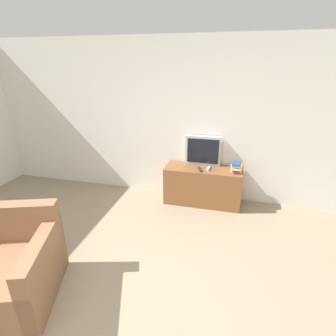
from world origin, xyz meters
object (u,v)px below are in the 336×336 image
Objects in this scene: television at (203,150)px; remote_secondary at (200,170)px; tv_stand at (203,186)px; book_stack at (236,167)px; remote_on_stand at (208,168)px.

remote_secondary is (-0.00, -0.28, -0.23)m from television.
book_stack is at bearing -2.18° from tv_stand.
remote_on_stand is at bearing 33.63° from remote_secondary.
remote_on_stand is at bearing 179.32° from book_stack.
television reaches higher than tv_stand.
remote_secondary is at bearing -171.93° from book_stack.
remote_on_stand is 0.15m from remote_secondary.
tv_stand is at bearing 170.01° from remote_on_stand.
television reaches higher than book_stack.
tv_stand is at bearing 65.34° from remote_secondary.
tv_stand is 0.34m from remote_secondary.
book_stack is 0.56m from remote_secondary.
tv_stand is 2.10× the size of television.
remote_secondary is at bearing -90.78° from television.
book_stack reaches higher than remote_on_stand.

